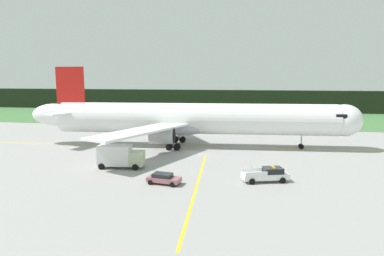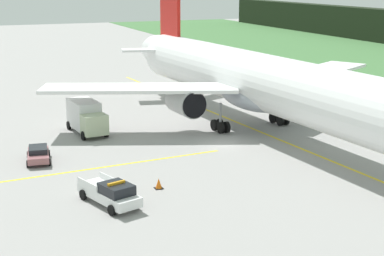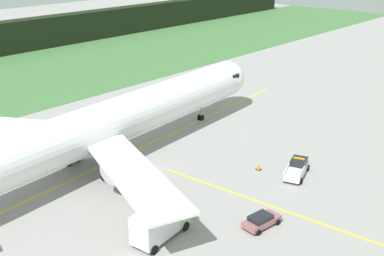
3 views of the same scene
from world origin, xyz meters
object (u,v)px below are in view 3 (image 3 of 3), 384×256
Objects in this scene: ops_pickup_truck at (297,168)px; apron_cone at (259,167)px; airliner at (107,125)px; staff_car at (261,220)px; catering_truck at (160,222)px.

ops_pickup_truck reaches higher than apron_cone.
airliner is at bearing 125.40° from apron_cone.
staff_car is (-12.47, -3.23, -0.20)m from ops_pickup_truck.
apron_cone is (-1.94, 4.27, -0.51)m from ops_pickup_truck.
airliner reaches higher than catering_truck.
ops_pickup_truck is 7.42× the size of apron_cone.
apron_cone is at bearing 4.30° from catering_truck.
apron_cone is at bearing -54.60° from airliner.
ops_pickup_truck is 20.84m from catering_truck.
catering_truck is 8.26× the size of apron_cone.
staff_car is 5.27× the size of apron_cone.
apron_cone is (10.54, 7.50, -0.30)m from staff_car.
staff_car is at bearing -144.55° from apron_cone.
apron_cone is at bearing 35.45° from staff_car.
apron_cone is (18.69, 1.40, -1.36)m from catering_truck.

